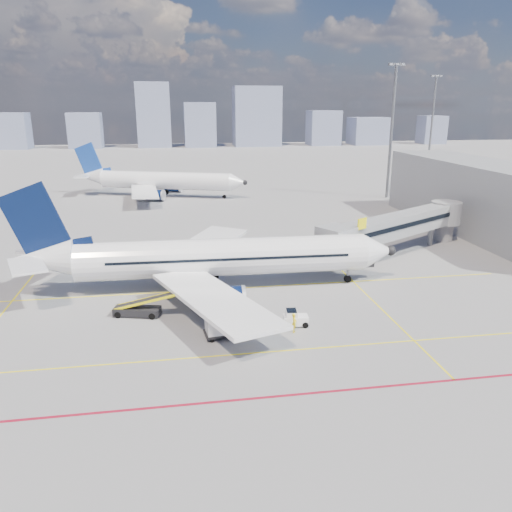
{
  "coord_description": "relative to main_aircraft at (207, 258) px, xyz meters",
  "views": [
    {
      "loc": [
        -4.16,
        -39.38,
        17.91
      ],
      "look_at": [
        3.22,
        5.85,
        4.0
      ],
      "focal_mm": 35.0,
      "sensor_mm": 36.0,
      "label": 1
    }
  ],
  "objects": [
    {
      "name": "ground",
      "position": [
        1.3,
        -8.38,
        -3.22
      ],
      "size": [
        420.0,
        420.0,
        0.0
      ],
      "primitive_type": "plane",
      "color": "gray",
      "rests_on": "ground"
    },
    {
      "name": "apron_markings",
      "position": [
        0.72,
        -12.29,
        -3.22
      ],
      "size": [
        90.0,
        35.12,
        0.01
      ],
      "color": "#FFEF0D",
      "rests_on": "ground"
    },
    {
      "name": "jet_bridge",
      "position": [
        24.81,
        8.53,
        0.52
      ],
      "size": [
        23.55,
        15.78,
        6.3
      ],
      "color": "gray",
      "rests_on": "ground"
    },
    {
      "name": "terminal_block",
      "position": [
        41.25,
        17.62,
        1.78
      ],
      "size": [
        10.0,
        42.0,
        10.0
      ],
      "color": "gray",
      "rests_on": "ground"
    },
    {
      "name": "floodlight_mast_ne",
      "position": [
        39.3,
        46.62,
        10.37
      ],
      "size": [
        3.2,
        0.61,
        25.45
      ],
      "color": "slate",
      "rests_on": "ground"
    },
    {
      "name": "floodlight_mast_far",
      "position": [
        66.3,
        81.62,
        10.37
      ],
      "size": [
        3.2,
        0.61,
        25.45
      ],
      "color": "slate",
      "rests_on": "ground"
    },
    {
      "name": "distant_skyline",
      "position": [
        -7.03,
        181.62,
        6.8
      ],
      "size": [
        254.58,
        14.48,
        27.32
      ],
      "color": "gray",
      "rests_on": "ground"
    },
    {
      "name": "main_aircraft",
      "position": [
        0.0,
        0.0,
        0.0
      ],
      "size": [
        38.78,
        33.78,
        11.3
      ],
      "rotation": [
        0.0,
        0.0,
        -0.03
      ],
      "color": "white",
      "rests_on": "ground"
    },
    {
      "name": "second_aircraft",
      "position": [
        -6.1,
        55.08,
        0.0
      ],
      "size": [
        34.94,
        29.72,
        10.7
      ],
      "rotation": [
        0.0,
        0.0,
        -0.34
      ],
      "color": "white",
      "rests_on": "ground"
    },
    {
      "name": "baggage_tug",
      "position": [
        6.57,
        -10.1,
        -2.54
      ],
      "size": [
        2.18,
        1.45,
        1.44
      ],
      "rotation": [
        0.0,
        0.0,
        -0.1
      ],
      "color": "white",
      "rests_on": "ground"
    },
    {
      "name": "cargo_dolly",
      "position": [
        0.89,
        -11.15,
        -2.05
      ],
      "size": [
        4.07,
        2.17,
        2.14
      ],
      "rotation": [
        0.0,
        0.0,
        0.12
      ],
      "color": "black",
      "rests_on": "ground"
    },
    {
      "name": "belt_loader",
      "position": [
        -6.53,
        -5.84,
        -2.61
      ],
      "size": [
        5.89,
        2.71,
        2.37
      ],
      "rotation": [
        0.0,
        0.0,
        -0.26
      ],
      "color": "black",
      "rests_on": "ground"
    },
    {
      "name": "ramp_worker",
      "position": [
        6.26,
        -11.33,
        -2.39
      ],
      "size": [
        0.58,
        0.7,
        1.67
      ],
      "primitive_type": "imported",
      "rotation": [
        0.0,
        0.0,
        1.24
      ],
      "color": "yellow",
      "rests_on": "ground"
    }
  ]
}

